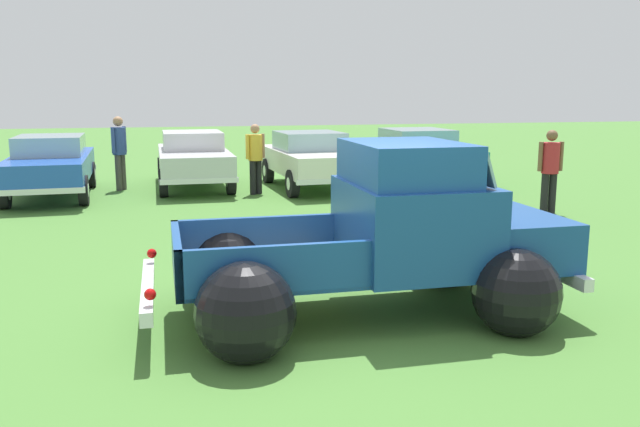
# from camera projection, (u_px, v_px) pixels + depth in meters

# --- Properties ---
(ground_plane) EXTENTS (80.00, 80.00, 0.00)m
(ground_plane) POSITION_uv_depth(u_px,v_px,m) (356.00, 314.00, 7.39)
(ground_plane) COLOR #477A33
(vintage_pickup_truck) EXTENTS (4.64, 2.81, 1.96)m
(vintage_pickup_truck) POSITION_uv_depth(u_px,v_px,m) (390.00, 247.00, 7.34)
(vintage_pickup_truck) COLOR black
(vintage_pickup_truck) RESTS_ON ground
(show_car_0) EXTENTS (1.96, 4.54, 1.43)m
(show_car_0) POSITION_uv_depth(u_px,v_px,m) (51.00, 164.00, 15.42)
(show_car_0) COLOR black
(show_car_0) RESTS_ON ground
(show_car_1) EXTENTS (1.85, 4.41, 1.43)m
(show_car_1) POSITION_uv_depth(u_px,v_px,m) (193.00, 157.00, 16.95)
(show_car_1) COLOR black
(show_car_1) RESTS_ON ground
(show_car_2) EXTENTS (2.11, 4.25, 1.43)m
(show_car_2) POSITION_uv_depth(u_px,v_px,m) (311.00, 158.00, 16.82)
(show_car_2) COLOR black
(show_car_2) RESTS_ON ground
(show_car_3) EXTENTS (2.02, 4.49, 1.43)m
(show_car_3) POSITION_uv_depth(u_px,v_px,m) (419.00, 153.00, 18.05)
(show_car_3) COLOR black
(show_car_3) RESTS_ON ground
(spectator_0) EXTENTS (0.54, 0.37, 1.70)m
(spectator_0) POSITION_uv_depth(u_px,v_px,m) (550.00, 166.00, 13.27)
(spectator_0) COLOR black
(spectator_0) RESTS_ON ground
(spectator_1) EXTENTS (0.52, 0.46, 1.68)m
(spectator_1) POSITION_uv_depth(u_px,v_px,m) (255.00, 154.00, 15.78)
(spectator_1) COLOR black
(spectator_1) RESTS_ON ground
(spectator_2) EXTENTS (0.47, 0.49, 1.84)m
(spectator_2) POSITION_uv_depth(u_px,v_px,m) (119.00, 148.00, 16.42)
(spectator_2) COLOR #4C4742
(spectator_2) RESTS_ON ground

